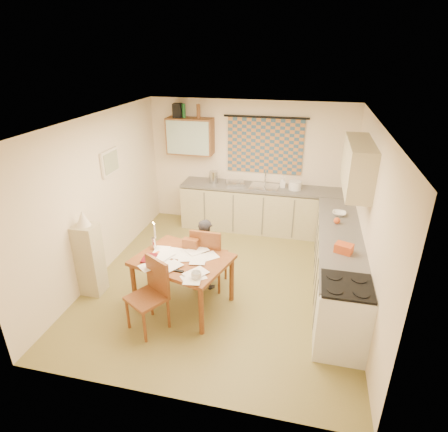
% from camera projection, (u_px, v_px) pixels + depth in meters
% --- Properties ---
extents(floor, '(4.00, 4.50, 0.02)m').
position_uv_depth(floor, '(223.00, 281.00, 5.95)').
color(floor, olive).
rests_on(floor, ground).
extents(ceiling, '(4.00, 4.50, 0.02)m').
position_uv_depth(ceiling, '(223.00, 120.00, 4.91)').
color(ceiling, white).
rests_on(ceiling, floor).
extents(wall_back, '(4.00, 0.02, 2.50)m').
position_uv_depth(wall_back, '(249.00, 165.00, 7.44)').
color(wall_back, beige).
rests_on(wall_back, floor).
extents(wall_front, '(4.00, 0.02, 2.50)m').
position_uv_depth(wall_front, '(168.00, 303.00, 3.43)').
color(wall_front, beige).
rests_on(wall_front, floor).
extents(wall_left, '(0.02, 4.50, 2.50)m').
position_uv_depth(wall_left, '(98.00, 197.00, 5.84)').
color(wall_left, beige).
rests_on(wall_left, floor).
extents(wall_right, '(0.02, 4.50, 2.50)m').
position_uv_depth(wall_right, '(369.00, 222.00, 5.02)').
color(wall_right, beige).
rests_on(wall_right, floor).
extents(window_blind, '(1.45, 0.03, 1.05)m').
position_uv_depth(window_blind, '(265.00, 146.00, 7.17)').
color(window_blind, '#2E4F6A').
rests_on(window_blind, wall_back).
extents(curtain_rod, '(1.60, 0.04, 0.04)m').
position_uv_depth(curtain_rod, '(266.00, 117.00, 6.93)').
color(curtain_rod, black).
rests_on(curtain_rod, wall_back).
extents(wall_cabinet, '(0.90, 0.34, 0.70)m').
position_uv_depth(wall_cabinet, '(190.00, 136.00, 7.29)').
color(wall_cabinet, brown).
rests_on(wall_cabinet, wall_back).
extents(wall_cabinet_glass, '(0.84, 0.02, 0.64)m').
position_uv_depth(wall_cabinet_glass, '(188.00, 138.00, 7.13)').
color(wall_cabinet_glass, '#99B2A5').
rests_on(wall_cabinet_glass, wall_back).
extents(upper_cabinet_right, '(0.34, 1.30, 0.70)m').
position_uv_depth(upper_cabinet_right, '(358.00, 166.00, 5.29)').
color(upper_cabinet_right, tan).
rests_on(upper_cabinet_right, wall_right).
extents(framed_print, '(0.04, 0.50, 0.40)m').
position_uv_depth(framed_print, '(110.00, 162.00, 6.01)').
color(framed_print, silver).
rests_on(framed_print, wall_left).
extents(print_canvas, '(0.01, 0.42, 0.32)m').
position_uv_depth(print_canvas, '(111.00, 162.00, 6.00)').
color(print_canvas, beige).
rests_on(print_canvas, wall_left).
extents(counter_back, '(3.30, 0.62, 0.92)m').
position_uv_depth(counter_back, '(265.00, 209.00, 7.41)').
color(counter_back, tan).
rests_on(counter_back, floor).
extents(counter_right, '(0.62, 2.95, 0.92)m').
position_uv_depth(counter_right, '(337.00, 264.00, 5.54)').
color(counter_right, tan).
rests_on(counter_right, floor).
extents(stove, '(0.60, 0.60, 0.93)m').
position_uv_depth(stove, '(342.00, 318.00, 4.43)').
color(stove, white).
rests_on(stove, floor).
extents(sink, '(0.57, 0.47, 0.10)m').
position_uv_depth(sink, '(264.00, 189.00, 7.24)').
color(sink, silver).
rests_on(sink, counter_back).
extents(tap, '(0.04, 0.04, 0.28)m').
position_uv_depth(tap, '(265.00, 177.00, 7.33)').
color(tap, silver).
rests_on(tap, counter_back).
extents(dish_rack, '(0.41, 0.38, 0.06)m').
position_uv_depth(dish_rack, '(235.00, 183.00, 7.33)').
color(dish_rack, silver).
rests_on(dish_rack, counter_back).
extents(kettle, '(0.22, 0.22, 0.24)m').
position_uv_depth(kettle, '(214.00, 177.00, 7.38)').
color(kettle, silver).
rests_on(kettle, counter_back).
extents(mixing_bowl, '(0.29, 0.29, 0.16)m').
position_uv_depth(mixing_bowl, '(295.00, 185.00, 7.07)').
color(mixing_bowl, white).
rests_on(mixing_bowl, counter_back).
extents(soap_bottle, '(0.13, 0.13, 0.20)m').
position_uv_depth(soap_bottle, '(283.00, 182.00, 7.16)').
color(soap_bottle, white).
rests_on(soap_bottle, counter_back).
extents(bowl, '(0.25, 0.25, 0.05)m').
position_uv_depth(bowl, '(339.00, 214.00, 6.00)').
color(bowl, white).
rests_on(bowl, counter_right).
extents(orange_bag, '(0.26, 0.23, 0.12)m').
position_uv_depth(orange_bag, '(344.00, 248.00, 4.91)').
color(orange_bag, '#C54C1E').
rests_on(orange_bag, counter_right).
extents(fruit_orange, '(0.10, 0.10, 0.10)m').
position_uv_depth(fruit_orange, '(337.00, 221.00, 5.71)').
color(fruit_orange, '#C54C1E').
rests_on(fruit_orange, counter_right).
extents(speaker, '(0.18, 0.22, 0.26)m').
position_uv_depth(speaker, '(178.00, 110.00, 7.14)').
color(speaker, black).
rests_on(speaker, wall_cabinet).
extents(bottle_green, '(0.08, 0.08, 0.26)m').
position_uv_depth(bottle_green, '(184.00, 111.00, 7.11)').
color(bottle_green, '#195926').
rests_on(bottle_green, wall_cabinet).
extents(bottle_brown, '(0.09, 0.09, 0.26)m').
position_uv_depth(bottle_brown, '(198.00, 111.00, 7.05)').
color(bottle_brown, brown).
rests_on(bottle_brown, wall_cabinet).
extents(dining_table, '(1.44, 1.24, 0.75)m').
position_uv_depth(dining_table, '(183.00, 281.00, 5.27)').
color(dining_table, '#623115').
rests_on(dining_table, floor).
extents(chair_far, '(0.47, 0.47, 1.02)m').
position_uv_depth(chair_far, '(210.00, 267.00, 5.71)').
color(chair_far, '#623115').
rests_on(chair_far, floor).
extents(chair_near, '(0.60, 0.60, 0.96)m').
position_uv_depth(chair_near, '(149.00, 308.00, 4.85)').
color(chair_near, '#623115').
rests_on(chair_near, floor).
extents(person, '(0.67, 0.66, 1.12)m').
position_uv_depth(person, '(206.00, 254.00, 5.61)').
color(person, black).
rests_on(person, floor).
extents(shelf_stand, '(0.32, 0.30, 1.11)m').
position_uv_depth(shelf_stand, '(90.00, 260.00, 5.46)').
color(shelf_stand, tan).
rests_on(shelf_stand, floor).
extents(lampshade, '(0.20, 0.20, 0.22)m').
position_uv_depth(lampshade, '(83.00, 218.00, 5.19)').
color(lampshade, silver).
rests_on(lampshade, shelf_stand).
extents(letter_rack, '(0.23, 0.12, 0.16)m').
position_uv_depth(letter_rack, '(191.00, 244.00, 5.32)').
color(letter_rack, '#623115').
rests_on(letter_rack, dining_table).
extents(mug, '(0.25, 0.25, 0.10)m').
position_uv_depth(mug, '(196.00, 275.00, 4.64)').
color(mug, white).
rests_on(mug, dining_table).
extents(magazine, '(0.23, 0.28, 0.02)m').
position_uv_depth(magazine, '(143.00, 258.00, 5.11)').
color(magazine, maroon).
rests_on(magazine, dining_table).
extents(book, '(0.34, 0.35, 0.02)m').
position_uv_depth(book, '(152.00, 254.00, 5.20)').
color(book, '#C54C1E').
rests_on(book, dining_table).
extents(orange_box, '(0.14, 0.11, 0.04)m').
position_uv_depth(orange_box, '(153.00, 261.00, 5.02)').
color(orange_box, '#C54C1E').
rests_on(orange_box, dining_table).
extents(eyeglasses, '(0.13, 0.05, 0.02)m').
position_uv_depth(eyeglasses, '(179.00, 271.00, 4.81)').
color(eyeglasses, black).
rests_on(eyeglasses, dining_table).
extents(candle_holder, '(0.06, 0.06, 0.18)m').
position_uv_depth(candle_holder, '(154.00, 243.00, 5.32)').
color(candle_holder, silver).
rests_on(candle_holder, dining_table).
extents(candle, '(0.03, 0.03, 0.22)m').
position_uv_depth(candle, '(155.00, 231.00, 5.23)').
color(candle, white).
rests_on(candle, dining_table).
extents(candle_flame, '(0.02, 0.02, 0.02)m').
position_uv_depth(candle_flame, '(153.00, 223.00, 5.19)').
color(candle_flame, '#FFCC66').
rests_on(candle_flame, dining_table).
extents(papers, '(1.01, 1.02, 0.02)m').
position_uv_depth(papers, '(180.00, 260.00, 5.04)').
color(papers, white).
rests_on(papers, dining_table).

